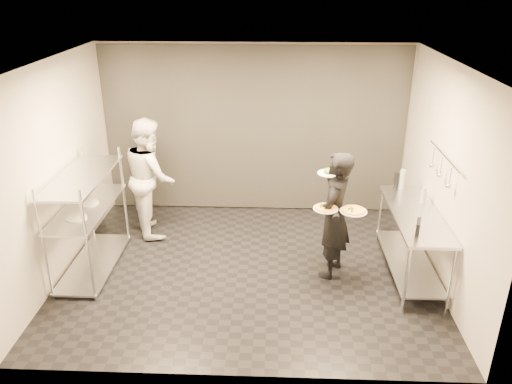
{
  "coord_description": "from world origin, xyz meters",
  "views": [
    {
      "loc": [
        0.35,
        -5.89,
        3.76
      ],
      "look_at": [
        0.1,
        0.16,
        1.1
      ],
      "focal_mm": 35.0,
      "sensor_mm": 36.0,
      "label": 1
    }
  ],
  "objects_px": {
    "pizza_plate_near": "(326,208)",
    "bottle_dark": "(396,181)",
    "salad_plate": "(329,172)",
    "pos_monitor": "(418,227)",
    "waiter": "(334,216)",
    "bottle_green": "(402,179)",
    "bottle_clear": "(424,195)",
    "prep_counter": "(413,232)",
    "pass_rack": "(88,217)",
    "pizza_plate_far": "(353,210)",
    "chef": "(150,177)"
  },
  "relations": [
    {
      "from": "pizza_plate_far",
      "to": "bottle_dark",
      "type": "distance_m",
      "value": 1.27
    },
    {
      "from": "waiter",
      "to": "bottle_green",
      "type": "bearing_deg",
      "value": 152.05
    },
    {
      "from": "bottle_green",
      "to": "bottle_dark",
      "type": "distance_m",
      "value": 0.09
    },
    {
      "from": "salad_plate",
      "to": "bottle_dark",
      "type": "bearing_deg",
      "value": 29.14
    },
    {
      "from": "bottle_green",
      "to": "prep_counter",
      "type": "bearing_deg",
      "value": -89.65
    },
    {
      "from": "prep_counter",
      "to": "salad_plate",
      "type": "relative_size",
      "value": 5.85
    },
    {
      "from": "chef",
      "to": "prep_counter",
      "type": "bearing_deg",
      "value": -128.98
    },
    {
      "from": "chef",
      "to": "pizza_plate_near",
      "type": "bearing_deg",
      "value": -139.9
    },
    {
      "from": "prep_counter",
      "to": "bottle_clear",
      "type": "distance_m",
      "value": 0.55
    },
    {
      "from": "pizza_plate_near",
      "to": "chef",
      "type": "bearing_deg",
      "value": 152.65
    },
    {
      "from": "pizza_plate_far",
      "to": "prep_counter",
      "type": "bearing_deg",
      "value": 15.06
    },
    {
      "from": "chef",
      "to": "waiter",
      "type": "bearing_deg",
      "value": -135.44
    },
    {
      "from": "chef",
      "to": "bottle_green",
      "type": "height_order",
      "value": "chef"
    },
    {
      "from": "pass_rack",
      "to": "salad_plate",
      "type": "xyz_separation_m",
      "value": [
        3.21,
        0.23,
        0.61
      ]
    },
    {
      "from": "bottle_clear",
      "to": "salad_plate",
      "type": "bearing_deg",
      "value": -175.53
    },
    {
      "from": "chef",
      "to": "pizza_plate_far",
      "type": "height_order",
      "value": "chef"
    },
    {
      "from": "pizza_plate_far",
      "to": "bottle_dark",
      "type": "bearing_deg",
      "value": 53.8
    },
    {
      "from": "waiter",
      "to": "pos_monitor",
      "type": "bearing_deg",
      "value": 83.66
    },
    {
      "from": "pos_monitor",
      "to": "bottle_dark",
      "type": "height_order",
      "value": "bottle_dark"
    },
    {
      "from": "pizza_plate_far",
      "to": "bottle_green",
      "type": "distance_m",
      "value": 1.32
    },
    {
      "from": "waiter",
      "to": "bottle_clear",
      "type": "relative_size",
      "value": 8.12
    },
    {
      "from": "pizza_plate_far",
      "to": "salad_plate",
      "type": "height_order",
      "value": "salad_plate"
    },
    {
      "from": "pass_rack",
      "to": "salad_plate",
      "type": "relative_size",
      "value": 5.2
    },
    {
      "from": "pizza_plate_near",
      "to": "bottle_dark",
      "type": "bearing_deg",
      "value": 42.83
    },
    {
      "from": "pos_monitor",
      "to": "bottle_green",
      "type": "height_order",
      "value": "bottle_green"
    },
    {
      "from": "pizza_plate_far",
      "to": "pos_monitor",
      "type": "xyz_separation_m",
      "value": [
        0.72,
        -0.34,
        -0.04
      ]
    },
    {
      "from": "chef",
      "to": "bottle_dark",
      "type": "xyz_separation_m",
      "value": [
        3.64,
        -0.3,
        0.12
      ]
    },
    {
      "from": "pizza_plate_far",
      "to": "bottle_clear",
      "type": "bearing_deg",
      "value": 28.57
    },
    {
      "from": "chef",
      "to": "bottle_dark",
      "type": "height_order",
      "value": "chef"
    },
    {
      "from": "waiter",
      "to": "salad_plate",
      "type": "relative_size",
      "value": 5.63
    },
    {
      "from": "pizza_plate_near",
      "to": "pos_monitor",
      "type": "relative_size",
      "value": 1.41
    },
    {
      "from": "bottle_clear",
      "to": "pos_monitor",
      "type": "bearing_deg",
      "value": -108.4
    },
    {
      "from": "bottle_clear",
      "to": "bottle_dark",
      "type": "bearing_deg",
      "value": 119.28
    },
    {
      "from": "pass_rack",
      "to": "chef",
      "type": "bearing_deg",
      "value": 61.45
    },
    {
      "from": "pizza_plate_far",
      "to": "bottle_green",
      "type": "xyz_separation_m",
      "value": [
        0.83,
        1.03,
        0.02
      ]
    },
    {
      "from": "salad_plate",
      "to": "bottle_green",
      "type": "height_order",
      "value": "salad_plate"
    },
    {
      "from": "waiter",
      "to": "salad_plate",
      "type": "bearing_deg",
      "value": -141.51
    },
    {
      "from": "pizza_plate_near",
      "to": "salad_plate",
      "type": "xyz_separation_m",
      "value": [
        0.07,
        0.44,
        0.31
      ]
    },
    {
      "from": "pizza_plate_far",
      "to": "salad_plate",
      "type": "relative_size",
      "value": 1.11
    },
    {
      "from": "pass_rack",
      "to": "salad_plate",
      "type": "bearing_deg",
      "value": 4.08
    },
    {
      "from": "chef",
      "to": "pizza_plate_near",
      "type": "xyz_separation_m",
      "value": [
        2.55,
        -1.32,
        0.15
      ]
    },
    {
      "from": "prep_counter",
      "to": "pass_rack",
      "type": "bearing_deg",
      "value": -179.97
    },
    {
      "from": "pass_rack",
      "to": "pizza_plate_near",
      "type": "bearing_deg",
      "value": -3.89
    },
    {
      "from": "prep_counter",
      "to": "pizza_plate_far",
      "type": "xyz_separation_m",
      "value": [
        -0.84,
        -0.23,
        0.42
      ]
    },
    {
      "from": "pizza_plate_near",
      "to": "bottle_dark",
      "type": "distance_m",
      "value": 1.5
    },
    {
      "from": "pizza_plate_far",
      "to": "waiter",
      "type": "bearing_deg",
      "value": 137.16
    },
    {
      "from": "pizza_plate_near",
      "to": "pizza_plate_far",
      "type": "height_order",
      "value": "pizza_plate_near"
    },
    {
      "from": "pizza_plate_near",
      "to": "bottle_clear",
      "type": "height_order",
      "value": "bottle_clear"
    },
    {
      "from": "pass_rack",
      "to": "bottle_clear",
      "type": "relative_size",
      "value": 7.5
    },
    {
      "from": "chef",
      "to": "pizza_plate_far",
      "type": "xyz_separation_m",
      "value": [
        2.89,
        -1.33,
        0.12
      ]
    }
  ]
}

